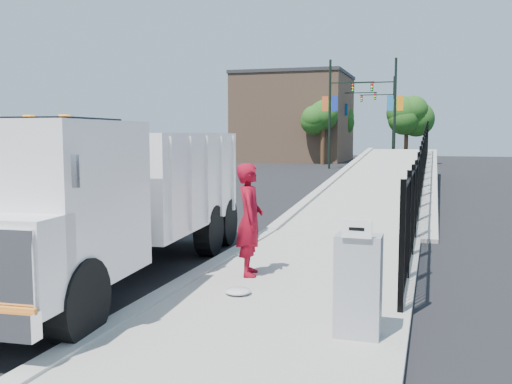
% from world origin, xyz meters
% --- Properties ---
extents(ground, '(120.00, 120.00, 0.00)m').
position_xyz_m(ground, '(0.00, 0.00, 0.00)').
color(ground, black).
rests_on(ground, ground).
extents(sidewalk, '(3.55, 12.00, 0.12)m').
position_xyz_m(sidewalk, '(1.93, -2.00, 0.06)').
color(sidewalk, '#9E998E').
rests_on(sidewalk, ground).
extents(curb, '(0.30, 12.00, 0.16)m').
position_xyz_m(curb, '(0.00, -2.00, 0.08)').
color(curb, '#ADAAA3').
rests_on(curb, ground).
extents(ramp, '(3.95, 24.06, 3.19)m').
position_xyz_m(ramp, '(2.12, 16.00, 0.00)').
color(ramp, '#9E998E').
rests_on(ramp, ground).
extents(iron_fence, '(0.10, 28.00, 1.80)m').
position_xyz_m(iron_fence, '(3.55, 12.00, 0.90)').
color(iron_fence, black).
rests_on(iron_fence, ground).
extents(truck, '(3.26, 8.39, 2.81)m').
position_xyz_m(truck, '(-1.53, -1.38, 1.58)').
color(truck, black).
rests_on(truck, ground).
extents(worker, '(0.66, 0.82, 1.96)m').
position_xyz_m(worker, '(0.91, -0.63, 1.10)').
color(worker, maroon).
rests_on(worker, sidewalk).
extents(utility_cabinet, '(0.55, 0.40, 1.25)m').
position_xyz_m(utility_cabinet, '(3.10, -3.11, 0.75)').
color(utility_cabinet, gray).
rests_on(utility_cabinet, sidewalk).
extents(arrow_sign, '(0.35, 0.04, 0.22)m').
position_xyz_m(arrow_sign, '(3.10, -3.33, 1.48)').
color(arrow_sign, white).
rests_on(arrow_sign, utility_cabinet).
extents(debris, '(0.40, 0.40, 0.10)m').
position_xyz_m(debris, '(1.11, -1.85, 0.17)').
color(debris, silver).
rests_on(debris, sidewalk).
extents(light_pole_0, '(3.78, 0.22, 8.00)m').
position_xyz_m(light_pole_0, '(-3.20, 32.22, 4.36)').
color(light_pole_0, black).
rests_on(light_pole_0, ground).
extents(light_pole_1, '(3.78, 0.22, 8.00)m').
position_xyz_m(light_pole_1, '(0.86, 32.56, 4.36)').
color(light_pole_1, black).
rests_on(light_pole_1, ground).
extents(light_pole_2, '(3.77, 0.22, 8.00)m').
position_xyz_m(light_pole_2, '(-4.01, 42.90, 4.36)').
color(light_pole_2, black).
rests_on(light_pole_2, ground).
extents(light_pole_3, '(3.78, 0.22, 8.00)m').
position_xyz_m(light_pole_3, '(-0.14, 46.06, 4.36)').
color(light_pole_3, black).
rests_on(light_pole_3, ground).
extents(tree_0, '(2.61, 2.61, 5.30)m').
position_xyz_m(tree_0, '(-5.07, 37.88, 3.95)').
color(tree_0, '#382314').
rests_on(tree_0, ground).
extents(tree_1, '(2.75, 2.75, 5.37)m').
position_xyz_m(tree_1, '(1.67, 39.97, 3.95)').
color(tree_1, '#382314').
rests_on(tree_1, ground).
extents(tree_2, '(2.99, 2.99, 5.49)m').
position_xyz_m(tree_2, '(-5.15, 46.75, 3.96)').
color(tree_2, '#382314').
rests_on(tree_2, ground).
extents(building, '(10.00, 10.00, 8.00)m').
position_xyz_m(building, '(-9.00, 44.00, 4.00)').
color(building, '#8C664C').
rests_on(building, ground).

